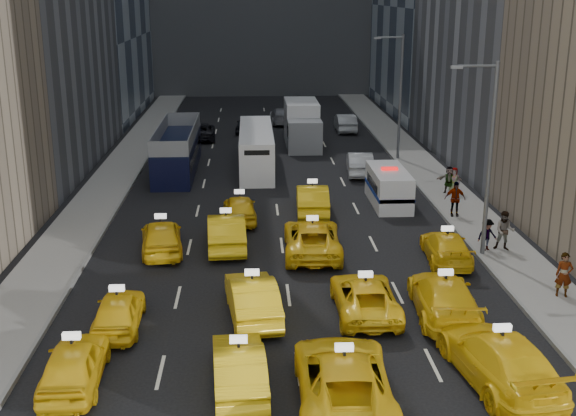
% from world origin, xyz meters
% --- Properties ---
extents(ground, '(160.00, 160.00, 0.00)m').
position_xyz_m(ground, '(0.00, 0.00, 0.00)').
color(ground, black).
rests_on(ground, ground).
extents(sidewalk_west, '(3.00, 90.00, 0.15)m').
position_xyz_m(sidewalk_west, '(-10.50, 25.00, 0.07)').
color(sidewalk_west, gray).
rests_on(sidewalk_west, ground).
extents(sidewalk_east, '(3.00, 90.00, 0.15)m').
position_xyz_m(sidewalk_east, '(10.50, 25.00, 0.07)').
color(sidewalk_east, gray).
rests_on(sidewalk_east, ground).
extents(curb_west, '(0.15, 90.00, 0.18)m').
position_xyz_m(curb_west, '(-9.05, 25.00, 0.09)').
color(curb_west, slate).
rests_on(curb_west, ground).
extents(curb_east, '(0.15, 90.00, 0.18)m').
position_xyz_m(curb_east, '(9.05, 25.00, 0.09)').
color(curb_east, slate).
rests_on(curb_east, ground).
extents(streetlight_near, '(2.15, 0.22, 9.00)m').
position_xyz_m(streetlight_near, '(9.18, 12.00, 4.92)').
color(streetlight_near, '#595B60').
rests_on(streetlight_near, ground).
extents(streetlight_far, '(2.15, 0.22, 9.00)m').
position_xyz_m(streetlight_far, '(9.18, 32.00, 4.92)').
color(streetlight_far, '#595B60').
rests_on(streetlight_far, ground).
extents(taxi_4, '(1.90, 4.42, 1.49)m').
position_xyz_m(taxi_4, '(-7.06, 1.34, 0.74)').
color(taxi_4, yellow).
rests_on(taxi_4, ground).
extents(taxi_5, '(1.88, 4.61, 1.49)m').
position_xyz_m(taxi_5, '(-1.91, 0.84, 0.74)').
color(taxi_5, yellow).
rests_on(taxi_5, ground).
extents(taxi_6, '(2.94, 6.10, 1.68)m').
position_xyz_m(taxi_6, '(1.21, -0.20, 0.84)').
color(taxi_6, yellow).
rests_on(taxi_6, ground).
extents(taxi_7, '(3.11, 6.05, 1.68)m').
position_xyz_m(taxi_7, '(6.27, 0.81, 0.84)').
color(taxi_7, yellow).
rests_on(taxi_7, ground).
extents(taxi_8, '(1.74, 4.13, 1.39)m').
position_xyz_m(taxi_8, '(-6.36, 5.26, 0.70)').
color(taxi_8, yellow).
rests_on(taxi_8, ground).
extents(taxi_9, '(2.29, 5.05, 1.61)m').
position_xyz_m(taxi_9, '(-1.47, 5.99, 0.80)').
color(taxi_9, yellow).
rests_on(taxi_9, ground).
extents(taxi_10, '(2.30, 4.98, 1.39)m').
position_xyz_m(taxi_10, '(2.84, 6.12, 0.69)').
color(taxi_10, yellow).
rests_on(taxi_10, ground).
extents(taxi_11, '(2.61, 5.61, 1.59)m').
position_xyz_m(taxi_11, '(5.79, 5.68, 0.79)').
color(taxi_11, yellow).
rests_on(taxi_11, ground).
extents(taxi_12, '(2.45, 4.85, 1.58)m').
position_xyz_m(taxi_12, '(-5.72, 13.32, 0.79)').
color(taxi_12, yellow).
rests_on(taxi_12, ground).
extents(taxi_13, '(2.05, 5.14, 1.66)m').
position_xyz_m(taxi_13, '(-2.68, 13.82, 0.83)').
color(taxi_13, yellow).
rests_on(taxi_13, ground).
extents(taxi_14, '(2.79, 5.68, 1.55)m').
position_xyz_m(taxi_14, '(1.38, 12.74, 0.78)').
color(taxi_14, yellow).
rests_on(taxi_14, ground).
extents(taxi_15, '(2.23, 4.77, 1.35)m').
position_xyz_m(taxi_15, '(7.43, 11.50, 0.67)').
color(taxi_15, yellow).
rests_on(taxi_15, ground).
extents(taxi_16, '(1.96, 4.32, 1.44)m').
position_xyz_m(taxi_16, '(-2.09, 17.96, 0.72)').
color(taxi_16, yellow).
rests_on(taxi_16, ground).
extents(taxi_17, '(1.92, 4.99, 1.62)m').
position_xyz_m(taxi_17, '(1.93, 19.26, 0.81)').
color(taxi_17, yellow).
rests_on(taxi_17, ground).
extents(nypd_van, '(2.48, 5.28, 2.20)m').
position_xyz_m(nypd_van, '(6.50, 20.80, 0.99)').
color(nypd_van, silver).
rests_on(nypd_van, ground).
extents(double_decker, '(3.53, 11.00, 3.14)m').
position_xyz_m(double_decker, '(-6.45, 29.43, 1.56)').
color(double_decker, black).
rests_on(double_decker, ground).
extents(city_bus, '(2.45, 10.84, 2.79)m').
position_xyz_m(city_bus, '(-1.07, 30.02, 1.38)').
color(city_bus, white).
rests_on(city_bus, ground).
extents(box_truck, '(2.62, 7.54, 3.44)m').
position_xyz_m(box_truck, '(2.67, 37.60, 1.70)').
color(box_truck, silver).
rests_on(box_truck, ground).
extents(misc_car_0, '(2.01, 4.77, 1.53)m').
position_xyz_m(misc_car_0, '(5.89, 27.94, 0.77)').
color(misc_car_0, '#B6B9BE').
rests_on(misc_car_0, ground).
extents(misc_car_1, '(2.53, 5.06, 1.38)m').
position_xyz_m(misc_car_1, '(-5.56, 40.56, 0.69)').
color(misc_car_1, black).
rests_on(misc_car_1, ground).
extents(misc_car_2, '(2.21, 5.12, 1.47)m').
position_xyz_m(misc_car_2, '(1.50, 47.66, 0.73)').
color(misc_car_2, gray).
rests_on(misc_car_2, ground).
extents(misc_car_3, '(1.96, 4.16, 1.37)m').
position_xyz_m(misc_car_3, '(-1.84, 43.18, 0.69)').
color(misc_car_3, black).
rests_on(misc_car_3, ground).
extents(misc_car_4, '(1.72, 4.75, 1.56)m').
position_xyz_m(misc_car_4, '(6.91, 43.49, 0.78)').
color(misc_car_4, '#96989C').
rests_on(misc_car_4, ground).
extents(pedestrian_0, '(0.76, 0.59, 1.83)m').
position_xyz_m(pedestrian_0, '(10.96, 6.98, 1.07)').
color(pedestrian_0, gray).
rests_on(pedestrian_0, sidewalk_east).
extents(pedestrian_1, '(1.03, 0.78, 1.89)m').
position_xyz_m(pedestrian_1, '(10.44, 12.42, 1.10)').
color(pedestrian_1, gray).
rests_on(pedestrian_1, sidewalk_east).
extents(pedestrian_2, '(1.05, 0.63, 1.53)m').
position_xyz_m(pedestrian_2, '(9.61, 12.42, 0.91)').
color(pedestrian_2, gray).
rests_on(pedestrian_2, sidewalk_east).
extents(pedestrian_3, '(1.17, 0.61, 1.92)m').
position_xyz_m(pedestrian_3, '(9.58, 17.88, 1.11)').
color(pedestrian_3, gray).
rests_on(pedestrian_3, sidewalk_east).
extents(pedestrian_4, '(0.85, 0.63, 1.55)m').
position_xyz_m(pedestrian_4, '(10.82, 22.55, 0.93)').
color(pedestrian_4, gray).
rests_on(pedestrian_4, sidewalk_east).
extents(pedestrian_5, '(1.57, 0.76, 1.62)m').
position_xyz_m(pedestrian_5, '(10.52, 22.52, 0.96)').
color(pedestrian_5, gray).
rests_on(pedestrian_5, sidewalk_east).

